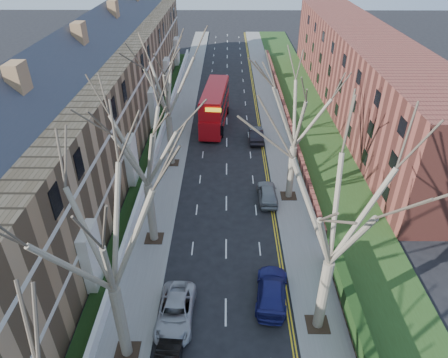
{
  "coord_description": "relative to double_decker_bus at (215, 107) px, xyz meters",
  "views": [
    {
      "loc": [
        0.03,
        -8.14,
        20.99
      ],
      "look_at": [
        -0.2,
        20.14,
        3.11
      ],
      "focal_mm": 32.0,
      "sensor_mm": 36.0,
      "label": 1
    }
  ],
  "objects": [
    {
      "name": "tree_left_mid",
      "position": [
        -4.22,
        -31.95,
        7.29
      ],
      "size": [
        10.5,
        10.5,
        14.71
      ],
      "color": "#6D614E",
      "rests_on": "ground"
    },
    {
      "name": "tree_left_far",
      "position": [
        -4.22,
        -21.95,
        6.97
      ],
      "size": [
        10.15,
        10.15,
        14.22
      ],
      "color": "#6D614E",
      "rests_on": "ground"
    },
    {
      "name": "car_right_near",
      "position": [
        4.51,
        -27.76,
        -1.55
      ],
      "size": [
        2.6,
        5.14,
        1.43
      ],
      "primitive_type": "imported",
      "rotation": [
        0.0,
        0.0,
        3.02
      ],
      "color": "navy",
      "rests_on": "ground"
    },
    {
      "name": "double_decker_bus",
      "position": [
        0.0,
        0.0,
        0.0
      ],
      "size": [
        3.5,
        11.2,
        4.61
      ],
      "rotation": [
        0.0,
        0.0,
        3.05
      ],
      "color": "#B00C12",
      "rests_on": "ground"
    },
    {
      "name": "pavement_left",
      "position": [
        -4.52,
        1.05,
        -2.21
      ],
      "size": [
        3.0,
        102.0,
        0.12
      ],
      "primitive_type": "cube",
      "color": "slate",
      "rests_on": "ground"
    },
    {
      "name": "car_left_far",
      "position": [
        -1.65,
        -29.53,
        -1.59
      ],
      "size": [
        2.34,
        4.89,
        1.35
      ],
      "primitive_type": "imported",
      "rotation": [
        0.0,
        0.0,
        -0.02
      ],
      "color": "#A6A6AC",
      "rests_on": "ground"
    },
    {
      "name": "terrace_left",
      "position": [
        -12.16,
        -6.95,
        3.26
      ],
      "size": [
        9.7,
        78.0,
        13.6
      ],
      "color": "olive",
      "rests_on": "ground"
    },
    {
      "name": "tree_right_mid",
      "position": [
        7.18,
        -29.95,
        7.29
      ],
      "size": [
        10.5,
        10.5,
        14.71
      ],
      "color": "#6D614E",
      "rests_on": "ground"
    },
    {
      "name": "front_wall_left",
      "position": [
        -6.17,
        -6.95,
        -1.65
      ],
      "size": [
        0.3,
        78.0,
        1.0
      ],
      "color": "white",
      "rests_on": "ground"
    },
    {
      "name": "tree_right_far",
      "position": [
        7.18,
        -15.95,
        6.98
      ],
      "size": [
        10.15,
        10.15,
        14.22
      ],
      "color": "#6D614E",
      "rests_on": "ground"
    },
    {
      "name": "car_right_mid",
      "position": [
        5.18,
        -16.38,
        -1.55
      ],
      "size": [
        1.74,
        4.23,
        1.43
      ],
      "primitive_type": "imported",
      "rotation": [
        0.0,
        0.0,
        3.15
      ],
      "color": "gray",
      "rests_on": "ground"
    },
    {
      "name": "grass_verge_right",
      "position": [
        11.98,
        1.05,
        -2.12
      ],
      "size": [
        6.0,
        102.0,
        0.06
      ],
      "color": "#243D16",
      "rests_on": "ground"
    },
    {
      "name": "pavement_right",
      "position": [
        7.48,
        1.05,
        -2.21
      ],
      "size": [
        3.0,
        102.0,
        0.12
      ],
      "primitive_type": "cube",
      "color": "slate",
      "rests_on": "ground"
    },
    {
      "name": "tree_left_dist",
      "position": [
        -4.22,
        -9.95,
        7.29
      ],
      "size": [
        10.5,
        10.5,
        14.71
      ],
      "color": "#6D614E",
      "rests_on": "ground"
    },
    {
      "name": "flats_right",
      "position": [
        18.94,
        5.05,
        2.72
      ],
      "size": [
        13.97,
        54.0,
        10.0
      ],
      "color": "brown",
      "rests_on": "ground"
    },
    {
      "name": "car_right_far",
      "position": [
        4.89,
        -4.39,
        -1.54
      ],
      "size": [
        1.6,
        4.45,
        1.46
      ],
      "primitive_type": "imported",
      "rotation": [
        0.0,
        0.0,
        3.13
      ],
      "color": "black",
      "rests_on": "ground"
    }
  ]
}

